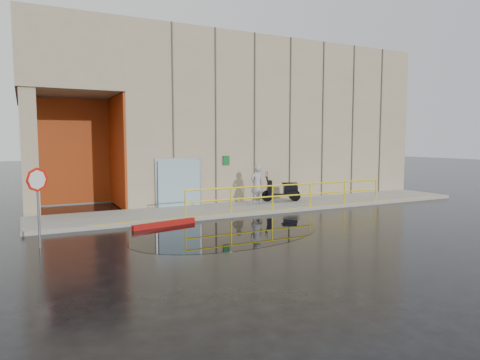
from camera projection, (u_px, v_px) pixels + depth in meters
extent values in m
plane|color=black|center=(235.00, 236.00, 13.41)|extent=(120.00, 120.00, 0.00)
cube|color=gray|center=(270.00, 206.00, 19.20)|extent=(20.00, 3.00, 0.15)
cube|color=gray|center=(243.00, 124.00, 25.51)|extent=(16.00, 10.00, 8.00)
cube|color=gray|center=(61.00, 68.00, 20.78)|extent=(4.00, 10.00, 3.00)
cube|color=gray|center=(29.00, 154.00, 16.34)|extent=(0.60, 0.60, 5.00)
cube|color=#AC300F|center=(67.00, 151.00, 19.81)|extent=(3.80, 0.15, 4.90)
cube|color=#AC300F|center=(117.00, 152.00, 19.14)|extent=(0.10, 3.50, 4.90)
cube|color=#98BCCF|center=(179.00, 183.00, 18.61)|extent=(1.90, 0.10, 2.00)
cube|color=slate|center=(179.00, 183.00, 18.68)|extent=(2.10, 0.06, 2.20)
cube|color=#0C5820|center=(226.00, 160.00, 19.62)|extent=(0.32, 0.04, 0.42)
cylinder|color=yellow|center=(292.00, 185.00, 18.01)|extent=(9.50, 0.06, 0.06)
cylinder|color=yellow|center=(292.00, 195.00, 18.06)|extent=(9.50, 0.06, 0.06)
imported|color=#9C9CA1|center=(257.00, 185.00, 19.09)|extent=(0.67, 0.46, 1.78)
cylinder|color=black|center=(267.00, 196.00, 20.04)|extent=(0.53, 0.30, 0.53)
cylinder|color=black|center=(295.00, 196.00, 20.15)|extent=(0.53, 0.30, 0.53)
cylinder|color=slate|center=(39.00, 213.00, 11.88)|extent=(0.06, 0.06, 1.97)
cylinder|color=red|center=(37.00, 180.00, 11.77)|extent=(0.58, 0.43, 0.68)
cylinder|color=white|center=(37.00, 180.00, 11.75)|extent=(0.44, 0.32, 0.54)
cube|color=#950F0B|center=(165.00, 224.00, 14.94)|extent=(2.38, 0.68, 0.18)
cube|color=black|center=(229.00, 233.00, 13.83)|extent=(7.35, 5.25, 0.01)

